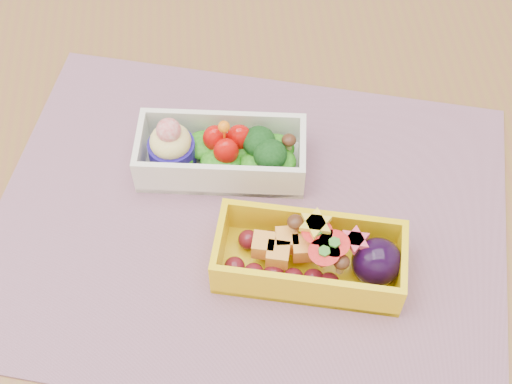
{
  "coord_description": "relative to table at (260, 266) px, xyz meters",
  "views": [
    {
      "loc": [
        -0.03,
        -0.35,
        1.28
      ],
      "look_at": [
        -0.0,
        -0.01,
        0.79
      ],
      "focal_mm": 49.79,
      "sensor_mm": 36.0,
      "label": 1
    }
  ],
  "objects": [
    {
      "name": "table",
      "position": [
        0.0,
        0.0,
        0.0
      ],
      "size": [
        1.2,
        0.8,
        0.75
      ],
      "color": "brown",
      "rests_on": "ground"
    },
    {
      "name": "placemat",
      "position": [
        -0.01,
        -0.01,
        0.1
      ],
      "size": [
        0.52,
        0.45,
        0.0
      ],
      "primitive_type": "cube",
      "rotation": [
        0.0,
        0.0,
        -0.27
      ],
      "color": "gray",
      "rests_on": "table"
    },
    {
      "name": "bento_white",
      "position": [
        -0.03,
        0.05,
        0.12
      ],
      "size": [
        0.16,
        0.09,
        0.06
      ],
      "rotation": [
        0.0,
        0.0,
        -0.13
      ],
      "color": "white",
      "rests_on": "placemat"
    },
    {
      "name": "bento_yellow",
      "position": [
        0.04,
        -0.06,
        0.12
      ],
      "size": [
        0.17,
        0.1,
        0.05
      ],
      "rotation": [
        0.0,
        0.0,
        -0.23
      ],
      "color": "yellow",
      "rests_on": "placemat"
    }
  ]
}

